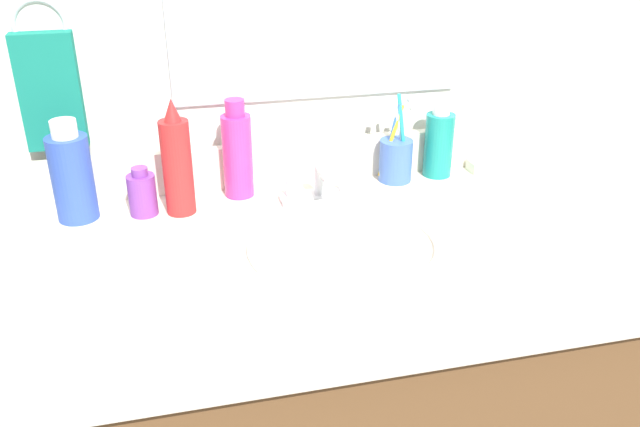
{
  "coord_description": "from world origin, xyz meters",
  "views": [
    {
      "loc": [
        -0.22,
        -0.98,
        1.4
      ],
      "look_at": [
        0.02,
        0.0,
        0.9
      ],
      "focal_mm": 37.5,
      "sensor_mm": 36.0,
      "label": 1
    }
  ],
  "objects_px": {
    "bottle_soap_pink": "(237,153)",
    "bottle_spray_red": "(177,164)",
    "bottle_mouthwash_teal": "(439,142)",
    "cup_blue_plastic": "(396,158)",
    "bottle_cream_purple": "(142,194)",
    "faucet": "(321,187)",
    "bottle_shampoo_blue": "(72,175)",
    "soap_bar": "(483,166)",
    "hand_towel": "(50,92)"
  },
  "relations": [
    {
      "from": "faucet",
      "to": "bottle_spray_red",
      "type": "relative_size",
      "value": 0.71
    },
    {
      "from": "bottle_soap_pink",
      "to": "soap_bar",
      "type": "relative_size",
      "value": 3.12
    },
    {
      "from": "bottle_spray_red",
      "to": "soap_bar",
      "type": "xyz_separation_m",
      "value": [
        0.66,
        0.05,
        -0.09
      ]
    },
    {
      "from": "bottle_cream_purple",
      "to": "bottle_shampoo_blue",
      "type": "bearing_deg",
      "value": 174.64
    },
    {
      "from": "bottle_soap_pink",
      "to": "cup_blue_plastic",
      "type": "relative_size",
      "value": 1.05
    },
    {
      "from": "bottle_mouthwash_teal",
      "to": "cup_blue_plastic",
      "type": "relative_size",
      "value": 0.88
    },
    {
      "from": "bottle_cream_purple",
      "to": "bottle_soap_pink",
      "type": "xyz_separation_m",
      "value": [
        0.19,
        0.05,
        0.05
      ]
    },
    {
      "from": "bottle_cream_purple",
      "to": "cup_blue_plastic",
      "type": "bearing_deg",
      "value": 4.75
    },
    {
      "from": "bottle_cream_purple",
      "to": "bottle_shampoo_blue",
      "type": "xyz_separation_m",
      "value": [
        -0.12,
        0.01,
        0.05
      ]
    },
    {
      "from": "bottle_cream_purple",
      "to": "cup_blue_plastic",
      "type": "distance_m",
      "value": 0.52
    },
    {
      "from": "hand_towel",
      "to": "bottle_soap_pink",
      "type": "height_order",
      "value": "hand_towel"
    },
    {
      "from": "bottle_cream_purple",
      "to": "cup_blue_plastic",
      "type": "height_order",
      "value": "cup_blue_plastic"
    },
    {
      "from": "bottle_cream_purple",
      "to": "bottle_soap_pink",
      "type": "distance_m",
      "value": 0.2
    },
    {
      "from": "hand_towel",
      "to": "bottle_mouthwash_teal",
      "type": "height_order",
      "value": "hand_towel"
    },
    {
      "from": "bottle_mouthwash_teal",
      "to": "soap_bar",
      "type": "distance_m",
      "value": 0.13
    },
    {
      "from": "bottle_spray_red",
      "to": "bottle_cream_purple",
      "type": "bearing_deg",
      "value": 173.94
    },
    {
      "from": "cup_blue_plastic",
      "to": "bottle_cream_purple",
      "type": "bearing_deg",
      "value": -175.25
    },
    {
      "from": "bottle_shampoo_blue",
      "to": "bottle_spray_red",
      "type": "height_order",
      "value": "bottle_spray_red"
    },
    {
      "from": "bottle_mouthwash_teal",
      "to": "bottle_spray_red",
      "type": "xyz_separation_m",
      "value": [
        -0.55,
        -0.06,
        0.03
      ]
    },
    {
      "from": "hand_towel",
      "to": "cup_blue_plastic",
      "type": "height_order",
      "value": "hand_towel"
    },
    {
      "from": "cup_blue_plastic",
      "to": "soap_bar",
      "type": "bearing_deg",
      "value": 0.64
    },
    {
      "from": "bottle_cream_purple",
      "to": "bottle_shampoo_blue",
      "type": "height_order",
      "value": "bottle_shampoo_blue"
    },
    {
      "from": "faucet",
      "to": "bottle_soap_pink",
      "type": "xyz_separation_m",
      "value": [
        -0.15,
        0.06,
        0.06
      ]
    },
    {
      "from": "bottle_soap_pink",
      "to": "bottle_spray_red",
      "type": "bearing_deg",
      "value": -155.86
    },
    {
      "from": "bottle_mouthwash_teal",
      "to": "bottle_spray_red",
      "type": "relative_size",
      "value": 0.74
    },
    {
      "from": "hand_towel",
      "to": "bottle_spray_red",
      "type": "bearing_deg",
      "value": -28.15
    },
    {
      "from": "hand_towel",
      "to": "bottle_spray_red",
      "type": "height_order",
      "value": "hand_towel"
    },
    {
      "from": "hand_towel",
      "to": "cup_blue_plastic",
      "type": "xyz_separation_m",
      "value": [
        0.67,
        -0.07,
        -0.17
      ]
    },
    {
      "from": "faucet",
      "to": "bottle_shampoo_blue",
      "type": "xyz_separation_m",
      "value": [
        -0.47,
        0.03,
        0.06
      ]
    },
    {
      "from": "hand_towel",
      "to": "faucet",
      "type": "bearing_deg",
      "value": -14.51
    },
    {
      "from": "bottle_spray_red",
      "to": "soap_bar",
      "type": "relative_size",
      "value": 3.53
    },
    {
      "from": "bottle_shampoo_blue",
      "to": "bottle_cream_purple",
      "type": "bearing_deg",
      "value": -5.36
    },
    {
      "from": "bottle_soap_pink",
      "to": "bottle_cream_purple",
      "type": "bearing_deg",
      "value": -166.33
    },
    {
      "from": "bottle_spray_red",
      "to": "bottle_soap_pink",
      "type": "bearing_deg",
      "value": 24.14
    },
    {
      "from": "bottle_cream_purple",
      "to": "bottle_shampoo_blue",
      "type": "relative_size",
      "value": 0.49
    },
    {
      "from": "hand_towel",
      "to": "faucet",
      "type": "distance_m",
      "value": 0.54
    },
    {
      "from": "bottle_mouthwash_teal",
      "to": "bottle_spray_red",
      "type": "height_order",
      "value": "bottle_spray_red"
    },
    {
      "from": "bottle_mouthwash_teal",
      "to": "cup_blue_plastic",
      "type": "height_order",
      "value": "cup_blue_plastic"
    },
    {
      "from": "bottle_cream_purple",
      "to": "soap_bar",
      "type": "xyz_separation_m",
      "value": [
        0.73,
        0.05,
        -0.03
      ]
    },
    {
      "from": "bottle_mouthwash_teal",
      "to": "bottle_shampoo_blue",
      "type": "relative_size",
      "value": 0.87
    },
    {
      "from": "bottle_mouthwash_teal",
      "to": "bottle_spray_red",
      "type": "bearing_deg",
      "value": -173.96
    },
    {
      "from": "bottle_cream_purple",
      "to": "bottle_mouthwash_teal",
      "type": "relative_size",
      "value": 0.57
    },
    {
      "from": "faucet",
      "to": "bottle_mouthwash_teal",
      "type": "height_order",
      "value": "bottle_mouthwash_teal"
    },
    {
      "from": "bottle_spray_red",
      "to": "bottle_mouthwash_teal",
      "type": "bearing_deg",
      "value": 6.04
    },
    {
      "from": "faucet",
      "to": "bottle_shampoo_blue",
      "type": "distance_m",
      "value": 0.47
    },
    {
      "from": "hand_towel",
      "to": "bottle_cream_purple",
      "type": "bearing_deg",
      "value": -36.44
    },
    {
      "from": "bottle_cream_purple",
      "to": "soap_bar",
      "type": "height_order",
      "value": "bottle_cream_purple"
    },
    {
      "from": "bottle_shampoo_blue",
      "to": "soap_bar",
      "type": "bearing_deg",
      "value": 2.32
    },
    {
      "from": "bottle_shampoo_blue",
      "to": "cup_blue_plastic",
      "type": "xyz_separation_m",
      "value": [
        0.64,
        0.03,
        -0.04
      ]
    },
    {
      "from": "bottle_mouthwash_teal",
      "to": "bottle_shampoo_blue",
      "type": "bearing_deg",
      "value": -176.95
    }
  ]
}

